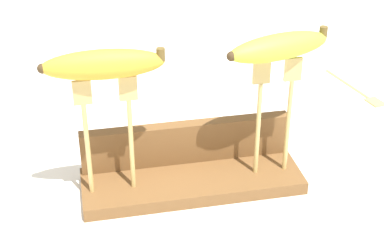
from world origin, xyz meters
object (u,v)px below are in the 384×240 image
at_px(banana_raised_left, 103,64).
at_px(banana_raised_right, 279,47).
at_px(fork_fallen_far, 360,91).
at_px(fork_stand_left, 108,126).
at_px(fork_stand_right, 275,107).

distance_m(banana_raised_left, banana_raised_right, 0.25).
height_order(banana_raised_left, fork_fallen_far, banana_raised_left).
height_order(fork_stand_left, banana_raised_right, banana_raised_right).
bearing_deg(banana_raised_right, fork_stand_right, 14.15).
relative_size(fork_stand_left, banana_raised_left, 1.07).
relative_size(fork_stand_right, banana_raised_right, 1.14).
xyz_separation_m(fork_stand_right, fork_fallen_far, (0.28, 0.26, -0.13)).
bearing_deg(fork_fallen_far, banana_raised_left, -153.79).
xyz_separation_m(fork_stand_left, fork_stand_right, (0.25, -0.00, 0.00)).
distance_m(fork_stand_left, fork_fallen_far, 0.60).
bearing_deg(fork_stand_right, banana_raised_left, 180.00).
bearing_deg(banana_raised_right, fork_stand_left, 180.00).
bearing_deg(banana_raised_right, banana_raised_left, 180.00).
distance_m(fork_stand_left, banana_raised_left, 0.10).
bearing_deg(banana_raised_left, fork_fallen_far, 26.21).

